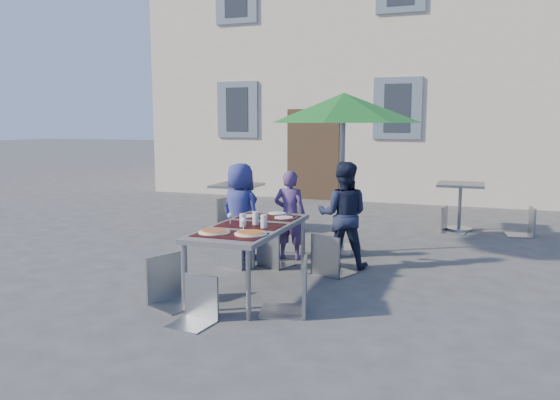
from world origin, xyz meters
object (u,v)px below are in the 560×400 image
at_px(bg_chair_l_1, 450,204).
at_px(pizza_near_left, 214,231).
at_px(chair_1, 272,231).
at_px(bg_chair_r_1, 527,204).
at_px(dining_table, 251,230).
at_px(chair_4, 294,254).
at_px(bg_chair_r_0, 294,201).
at_px(child_2, 343,215).
at_px(patio_umbrella, 344,110).
at_px(chair_3, 169,250).
at_px(cafe_table_0, 237,197).
at_px(cafe_table_1, 460,196).
at_px(pizza_near_right, 251,233).
at_px(child_0, 240,212).
at_px(chair_5, 196,273).
at_px(chair_0, 235,222).
at_px(bg_chair_l_0, 228,195).
at_px(child_1, 290,215).
at_px(chair_2, 331,229).

bearing_deg(bg_chair_l_1, pizza_near_left, -114.16).
distance_m(chair_1, bg_chair_l_1, 3.78).
bearing_deg(bg_chair_r_1, dining_table, -126.00).
relative_size(chair_4, bg_chair_r_0, 1.15).
relative_size(child_2, bg_chair_l_1, 1.64).
bearing_deg(patio_umbrella, bg_chair_r_1, 40.21).
height_order(chair_3, cafe_table_0, chair_3).
height_order(pizza_near_left, bg_chair_r_0, bg_chair_r_0).
xyz_separation_m(chair_4, cafe_table_1, (1.41, 4.95, -0.00)).
relative_size(pizza_near_right, bg_chair_r_1, 0.36).
bearing_deg(bg_chair_r_1, bg_chair_l_1, -174.05).
bearing_deg(bg_chair_l_1, cafe_table_0, -163.09).
distance_m(child_0, chair_1, 0.63).
bearing_deg(dining_table, chair_5, -95.89).
bearing_deg(pizza_near_left, pizza_near_right, 7.55).
xyz_separation_m(chair_5, bg_chair_r_0, (-0.53, 4.52, 0.03)).
height_order(child_0, chair_3, child_0).
height_order(chair_0, patio_umbrella, patio_umbrella).
height_order(chair_3, bg_chair_r_0, chair_3).
height_order(pizza_near_right, chair_5, chair_5).
bearing_deg(bg_chair_l_0, child_1, -46.92).
bearing_deg(child_1, bg_chair_r_1, -140.48).
distance_m(chair_0, chair_4, 1.90).
distance_m(chair_0, bg_chair_r_0, 2.55).
bearing_deg(chair_1, chair_3, -105.99).
relative_size(pizza_near_left, bg_chair_l_1, 0.39).
height_order(child_1, child_2, child_2).
distance_m(child_2, bg_chair_r_0, 2.50).
xyz_separation_m(child_0, chair_3, (0.06, -1.96, -0.10)).
relative_size(dining_table, bg_chair_l_1, 2.19).
bearing_deg(bg_chair_l_0, cafe_table_0, -48.05).
distance_m(chair_3, patio_umbrella, 3.39).
relative_size(pizza_near_left, bg_chair_r_0, 0.37).
bearing_deg(chair_5, chair_0, 104.16).
bearing_deg(patio_umbrella, child_0, -145.01).
bearing_deg(patio_umbrella, pizza_near_right, -97.32).
relative_size(cafe_table_1, bg_chair_r_1, 0.90).
bearing_deg(child_1, pizza_near_right, 95.62).
height_order(chair_1, chair_2, chair_2).
bearing_deg(pizza_near_right, cafe_table_0, 116.30).
bearing_deg(cafe_table_1, child_0, -131.11).
bearing_deg(child_1, dining_table, 90.34).
distance_m(chair_3, bg_chair_r_1, 6.28).
xyz_separation_m(chair_3, cafe_table_0, (-0.95, 3.82, 0.02)).
relative_size(pizza_near_right, bg_chair_l_1, 0.40).
bearing_deg(bg_chair_l_0, child_2, -39.11).
distance_m(bg_chair_r_0, cafe_table_1, 2.90).
xyz_separation_m(chair_1, bg_chair_l_1, (2.07, 3.16, 0.00)).
distance_m(chair_4, patio_umbrella, 3.01).
relative_size(pizza_near_right, cafe_table_1, 0.40).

